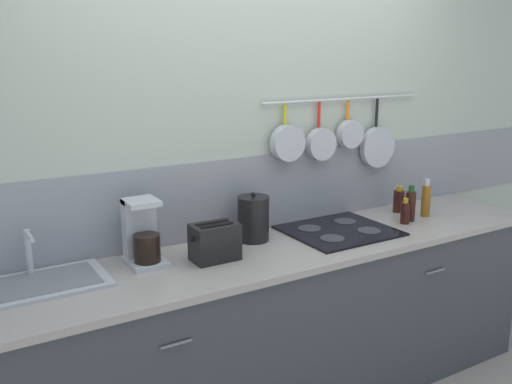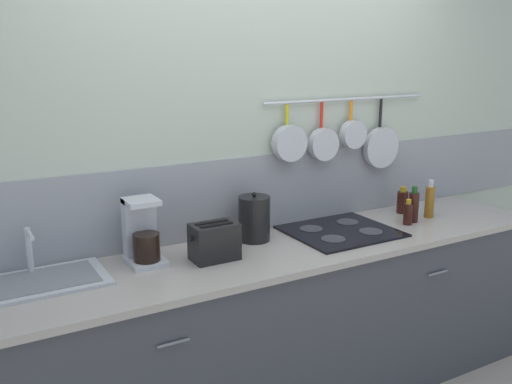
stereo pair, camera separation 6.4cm
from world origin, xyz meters
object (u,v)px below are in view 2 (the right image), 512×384
object	(u,v)px
bottle_dish_soap	(414,206)
coffee_maker	(142,236)
bottle_vinegar	(430,201)
bottle_cooking_wine	(402,202)
kettle	(254,218)
bottle_olive_oil	(408,213)
toaster	(214,242)

from	to	relation	value
bottle_dish_soap	coffee_maker	bearing A→B (deg)	174.05
coffee_maker	bottle_dish_soap	distance (m)	1.59
bottle_dish_soap	bottle_vinegar	distance (m)	0.15
bottle_cooking_wine	kettle	bearing A→B (deg)	179.77
coffee_maker	bottle_olive_oil	size ratio (longest dim) A/B	2.06
toaster	bottle_dish_soap	distance (m)	1.27
coffee_maker	bottle_dish_soap	bearing A→B (deg)	-5.95
toaster	bottle_vinegar	distance (m)	1.42
bottle_dish_soap	bottle_vinegar	bearing A→B (deg)	8.76
coffee_maker	bottle_vinegar	distance (m)	1.73
toaster	kettle	size ratio (longest dim) A/B	0.90
toaster	bottle_olive_oil	size ratio (longest dim) A/B	1.58
kettle	bottle_dish_soap	world-z (taller)	kettle
coffee_maker	toaster	xyz separation A→B (m)	(0.31, -0.14, -0.04)
coffee_maker	bottle_olive_oil	bearing A→B (deg)	-7.05
bottle_olive_oil	bottle_vinegar	bearing A→B (deg)	11.82
bottle_olive_oil	bottle_vinegar	size ratio (longest dim) A/B	0.65
bottle_dish_soap	bottle_cooking_wine	distance (m)	0.19
coffee_maker	bottle_vinegar	xyz separation A→B (m)	(1.73, -0.14, -0.03)
coffee_maker	bottle_olive_oil	distance (m)	1.53
coffee_maker	bottle_cooking_wine	bearing A→B (deg)	0.26
bottle_cooking_wine	bottle_vinegar	distance (m)	0.17
bottle_vinegar	kettle	bearing A→B (deg)	172.18
bottle_olive_oil	bottle_dish_soap	distance (m)	0.08
toaster	bottle_cooking_wine	bearing A→B (deg)	6.31
coffee_maker	toaster	size ratio (longest dim) A/B	1.30
coffee_maker	kettle	world-z (taller)	coffee_maker
coffee_maker	bottle_dish_soap	xyz separation A→B (m)	(1.58, -0.16, -0.04)
coffee_maker	kettle	size ratio (longest dim) A/B	1.18
kettle	bottle_dish_soap	bearing A→B (deg)	-10.31
bottle_cooking_wine	bottle_vinegar	world-z (taller)	bottle_vinegar
toaster	bottle_olive_oil	bearing A→B (deg)	-2.14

